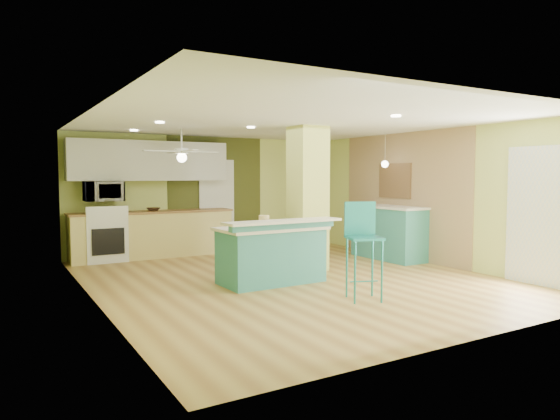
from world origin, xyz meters
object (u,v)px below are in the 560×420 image
Objects in this scene: fruit_bowl at (153,209)px; canister at (264,221)px; peninsula at (272,253)px; bar_stool at (362,234)px; side_counter at (389,232)px.

fruit_bowl is 3.35m from canister.
fruit_bowl is at bearing 103.24° from peninsula.
peninsula is 3.45m from fruit_bowl.
bar_stool reaches higher than canister.
side_counter is at bearing 62.49° from bar_stool.
canister is (0.76, -3.27, -0.02)m from fruit_bowl.
side_counter reaches higher than fruit_bowl.
peninsula is at bearing -16.25° from canister.
side_counter is (3.12, 0.78, 0.07)m from peninsula.
side_counter is 5.96× the size of fruit_bowl.
fruit_bowl is (-1.44, 4.77, 0.10)m from bar_stool.
canister is at bearing 135.46° from bar_stool.
bar_stool is 3.42m from side_counter.
peninsula is at bearing -166.04° from side_counter.
peninsula is 1.15× the size of side_counter.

